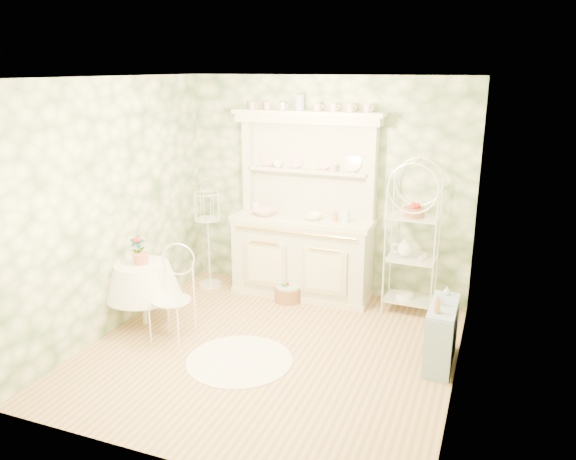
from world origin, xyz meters
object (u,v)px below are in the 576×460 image
(kitchen_dresser, at_px, (303,207))
(bakers_rack, at_px, (413,234))
(floor_basket, at_px, (288,292))
(round_table, at_px, (144,293))
(side_shelf, at_px, (441,336))
(birdcage_stand, at_px, (208,233))
(cafe_chair, at_px, (172,302))

(kitchen_dresser, distance_m, bakers_rack, 1.36)
(kitchen_dresser, xyz_separation_m, bakers_rack, (1.35, -0.02, -0.19))
(bakers_rack, bearing_deg, floor_basket, -167.69)
(bakers_rack, height_order, round_table, bakers_rack)
(side_shelf, relative_size, floor_basket, 1.80)
(bakers_rack, height_order, floor_basket, bakers_rack)
(bakers_rack, distance_m, birdcage_stand, 2.59)
(side_shelf, height_order, birdcage_stand, birdcage_stand)
(cafe_chair, xyz_separation_m, floor_basket, (0.76, 1.40, -0.31))
(round_table, bearing_deg, birdcage_stand, 84.27)
(round_table, height_order, cafe_chair, cafe_chair)
(cafe_chair, bearing_deg, birdcage_stand, 87.28)
(side_shelf, relative_size, round_table, 0.92)
(kitchen_dresser, distance_m, side_shelf, 2.33)
(kitchen_dresser, height_order, bakers_rack, kitchen_dresser)
(kitchen_dresser, xyz_separation_m, floor_basket, (-0.09, -0.27, -1.02))
(cafe_chair, bearing_deg, kitchen_dresser, 45.86)
(bakers_rack, bearing_deg, birdcage_stand, -174.21)
(kitchen_dresser, bearing_deg, bakers_rack, -0.90)
(floor_basket, bearing_deg, bakers_rack, 9.73)
(kitchen_dresser, height_order, floor_basket, kitchen_dresser)
(kitchen_dresser, distance_m, floor_basket, 1.06)
(side_shelf, xyz_separation_m, floor_basket, (-1.93, 0.88, -0.17))
(birdcage_stand, height_order, floor_basket, birdcage_stand)
(side_shelf, xyz_separation_m, round_table, (-3.20, -0.29, 0.08))
(kitchen_dresser, relative_size, birdcage_stand, 1.56)
(birdcage_stand, bearing_deg, cafe_chair, -75.70)
(cafe_chair, xyz_separation_m, birdcage_stand, (-0.38, 1.50, 0.30))
(kitchen_dresser, distance_m, cafe_chair, 2.00)
(bakers_rack, xyz_separation_m, round_table, (-2.71, -1.42, -0.58))
(kitchen_dresser, distance_m, birdcage_stand, 1.31)
(side_shelf, relative_size, birdcage_stand, 0.46)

